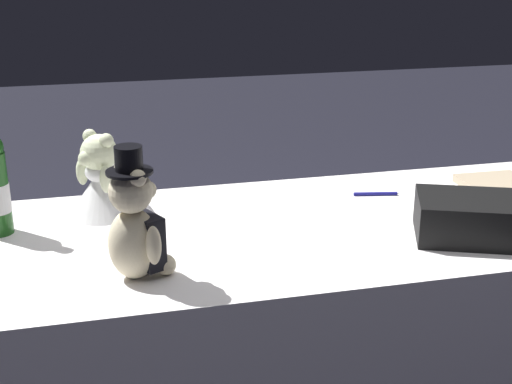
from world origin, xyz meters
The scene contains 6 objects.
reception_table centered at (0.00, 0.00, 0.37)m, with size 2.00×0.72×0.73m, color white.
teddy_bear_groom centered at (0.31, 0.19, 0.85)m, with size 0.14×0.14×0.29m.
teddy_bear_bride centered at (0.35, -0.21, 0.83)m, with size 0.23×0.22×0.22m.
signing_pen centered at (-0.39, -0.16, 0.74)m, with size 0.13×0.04×0.01m.
gift_case_black centered at (-0.52, 0.18, 0.78)m, with size 0.36×0.29×0.10m.
guestbook centered at (-0.75, -0.08, 0.74)m, with size 0.19×0.29×0.02m, color tan.
Camera 1 is at (0.39, 1.58, 1.41)m, focal length 49.60 mm.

